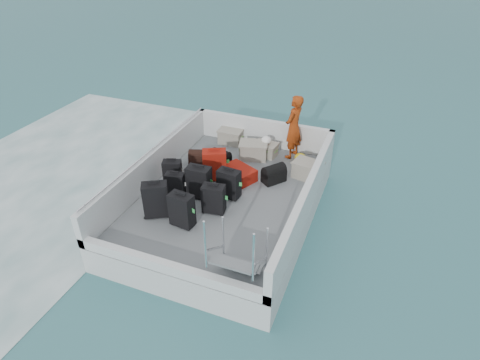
% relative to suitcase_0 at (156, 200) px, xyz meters
% --- Properties ---
extents(ground, '(160.00, 160.00, 0.00)m').
position_rel_suitcase_0_xyz_m(ground, '(0.97, 1.18, -0.99)').
color(ground, '#175150').
rests_on(ground, ground).
extents(wake_foam, '(10.00, 10.00, 0.00)m').
position_rel_suitcase_0_xyz_m(wake_foam, '(-3.83, 1.18, -0.99)').
color(wake_foam, white).
rests_on(wake_foam, ground).
extents(ferry_hull, '(3.60, 5.00, 0.60)m').
position_rel_suitcase_0_xyz_m(ferry_hull, '(0.97, 1.18, -0.69)').
color(ferry_hull, silver).
rests_on(ferry_hull, ground).
extents(deck, '(3.30, 4.70, 0.02)m').
position_rel_suitcase_0_xyz_m(deck, '(0.97, 1.18, -0.38)').
color(deck, slate).
rests_on(deck, ferry_hull).
extents(deck_fittings, '(3.60, 5.00, 0.90)m').
position_rel_suitcase_0_xyz_m(deck_fittings, '(1.32, 0.86, 0.00)').
color(deck_fittings, silver).
rests_on(deck_fittings, deck).
extents(suitcase_0, '(0.55, 0.47, 0.74)m').
position_rel_suitcase_0_xyz_m(suitcase_0, '(0.00, 0.00, 0.00)').
color(suitcase_0, black).
rests_on(suitcase_0, deck).
extents(suitcase_1, '(0.42, 0.29, 0.58)m').
position_rel_suitcase_0_xyz_m(suitcase_1, '(0.04, 0.69, -0.08)').
color(suitcase_1, black).
rests_on(suitcase_1, deck).
extents(suitcase_2, '(0.45, 0.36, 0.58)m').
position_rel_suitcase_0_xyz_m(suitcase_2, '(-0.27, 1.12, -0.08)').
color(suitcase_2, black).
rests_on(suitcase_2, deck).
extents(suitcase_3, '(0.48, 0.32, 0.69)m').
position_rel_suitcase_0_xyz_m(suitcase_3, '(0.61, -0.08, -0.02)').
color(suitcase_3, black).
rests_on(suitcase_3, deck).
extents(suitcase_4, '(0.49, 0.30, 0.72)m').
position_rel_suitcase_0_xyz_m(suitcase_4, '(0.49, 0.88, -0.01)').
color(suitcase_4, black).
rests_on(suitcase_4, deck).
extents(suitcase_5, '(0.60, 0.50, 0.71)m').
position_rel_suitcase_0_xyz_m(suitcase_5, '(0.50, 1.64, -0.02)').
color(suitcase_5, '#9A180B').
rests_on(suitcase_5, deck).
extents(suitcase_6, '(0.47, 0.32, 0.61)m').
position_rel_suitcase_0_xyz_m(suitcase_6, '(0.99, 0.52, -0.06)').
color(suitcase_6, black).
rests_on(suitcase_6, deck).
extents(suitcase_7, '(0.48, 0.31, 0.64)m').
position_rel_suitcase_0_xyz_m(suitcase_7, '(1.07, 1.11, -0.05)').
color(suitcase_7, black).
rests_on(suitcase_7, deck).
extents(suitcase_8, '(0.86, 0.74, 0.28)m').
position_rel_suitcase_0_xyz_m(suitcase_8, '(1.01, 1.84, -0.23)').
color(suitcase_8, '#9A180B').
rests_on(suitcase_8, deck).
extents(duffel_0, '(0.56, 0.44, 0.32)m').
position_rel_suitcase_0_xyz_m(duffel_0, '(-0.07, 2.04, -0.21)').
color(duffel_0, black).
rests_on(duffel_0, deck).
extents(duffel_1, '(0.49, 0.39, 0.32)m').
position_rel_suitcase_0_xyz_m(duffel_1, '(0.39, 2.23, -0.21)').
color(duffel_1, black).
rests_on(duffel_1, deck).
extents(duffel_2, '(0.55, 0.59, 0.32)m').
position_rel_suitcase_0_xyz_m(duffel_2, '(1.76, 2.02, -0.21)').
color(duffel_2, black).
rests_on(duffel_2, deck).
extents(crate_0, '(0.58, 0.40, 0.35)m').
position_rel_suitcase_0_xyz_m(crate_0, '(0.17, 3.38, -0.19)').
color(crate_0, gray).
rests_on(crate_0, deck).
extents(crate_1, '(0.73, 0.59, 0.39)m').
position_rel_suitcase_0_xyz_m(crate_1, '(0.98, 2.85, -0.18)').
color(crate_1, gray).
rests_on(crate_1, deck).
extents(crate_2, '(0.56, 0.42, 0.31)m').
position_rel_suitcase_0_xyz_m(crate_2, '(1.23, 3.08, -0.22)').
color(crate_2, gray).
rests_on(crate_2, deck).
extents(crate_3, '(0.69, 0.55, 0.37)m').
position_rel_suitcase_0_xyz_m(crate_3, '(2.42, 2.45, -0.19)').
color(crate_3, gray).
rests_on(crate_3, deck).
extents(yellow_bag, '(0.28, 0.26, 0.22)m').
position_rel_suitcase_0_xyz_m(yellow_bag, '(2.10, 3.09, -0.26)').
color(yellow_bag, gold).
rests_on(yellow_bag, deck).
extents(white_bag, '(0.24, 0.24, 0.18)m').
position_rel_suitcase_0_xyz_m(white_bag, '(1.23, 3.08, 0.03)').
color(white_bag, white).
rests_on(white_bag, crate_2).
extents(passenger, '(0.50, 0.65, 1.57)m').
position_rel_suitcase_0_xyz_m(passenger, '(1.83, 3.28, 0.42)').
color(passenger, '#CF4713').
rests_on(passenger, deck).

